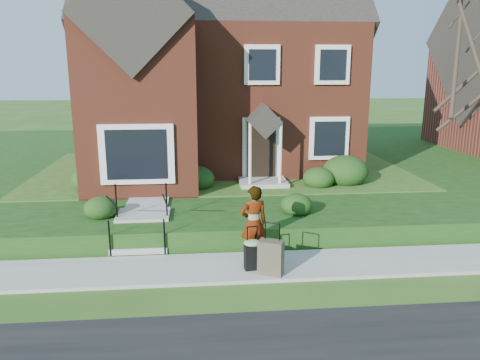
{
  "coord_description": "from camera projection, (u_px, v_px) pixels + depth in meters",
  "views": [
    {
      "loc": [
        -1.02,
        -9.93,
        4.5
      ],
      "look_at": [
        0.09,
        2.0,
        1.62
      ],
      "focal_mm": 35.0,
      "sensor_mm": 36.0,
      "label": 1
    }
  ],
  "objects": [
    {
      "name": "front_steps",
      "position": [
        142.0,
        226.0,
        12.21
      ],
      "size": [
        1.4,
        2.02,
        1.5
      ],
      "color": "#9E9B93",
      "rests_on": "ground"
    },
    {
      "name": "sidewalk",
      "position": [
        244.0,
        267.0,
        10.75
      ],
      "size": [
        60.0,
        1.6,
        0.08
      ],
      "primitive_type": "cube",
      "color": "#9E9B93",
      "rests_on": "ground"
    },
    {
      "name": "terrace",
      "position": [
        306.0,
        161.0,
        21.6
      ],
      "size": [
        44.0,
        20.0,
        0.6
      ],
      "primitive_type": "cube",
      "color": "#173C10",
      "rests_on": "ground"
    },
    {
      "name": "foundation_shrubs",
      "position": [
        243.0,
        176.0,
        15.27
      ],
      "size": [
        9.92,
        4.43,
        1.1
      ],
      "color": "black",
      "rests_on": "terrace"
    },
    {
      "name": "suitcase_black",
      "position": [
        253.0,
        253.0,
        10.45
      ],
      "size": [
        0.45,
        0.39,
        1.0
      ],
      "rotation": [
        0.0,
        0.0,
        0.13
      ],
      "color": "black",
      "rests_on": "sidewalk"
    },
    {
      "name": "woman",
      "position": [
        254.0,
        223.0,
        10.9
      ],
      "size": [
        0.72,
        0.55,
        1.8
      ],
      "primitive_type": "imported",
      "rotation": [
        0.0,
        0.0,
        3.33
      ],
      "color": "#999999",
      "rests_on": "sidewalk"
    },
    {
      "name": "ground",
      "position": [
        244.0,
        269.0,
        10.76
      ],
      "size": [
        120.0,
        120.0,
        0.0
      ],
      "primitive_type": "plane",
      "color": "#2D5119",
      "rests_on": "ground"
    },
    {
      "name": "main_house",
      "position": [
        215.0,
        48.0,
        18.81
      ],
      "size": [
        10.4,
        10.2,
        9.4
      ],
      "color": "brown",
      "rests_on": "terrace"
    },
    {
      "name": "suitcase_olive",
      "position": [
        271.0,
        257.0,
        10.22
      ],
      "size": [
        0.61,
        0.5,
        1.16
      ],
      "rotation": [
        0.0,
        0.0,
        -0.43
      ],
      "color": "#4B4332",
      "rests_on": "sidewalk"
    },
    {
      "name": "walkway",
      "position": [
        152.0,
        190.0,
        15.23
      ],
      "size": [
        1.2,
        6.0,
        0.06
      ],
      "primitive_type": "cube",
      "color": "#9E9B93",
      "rests_on": "terrace"
    }
  ]
}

